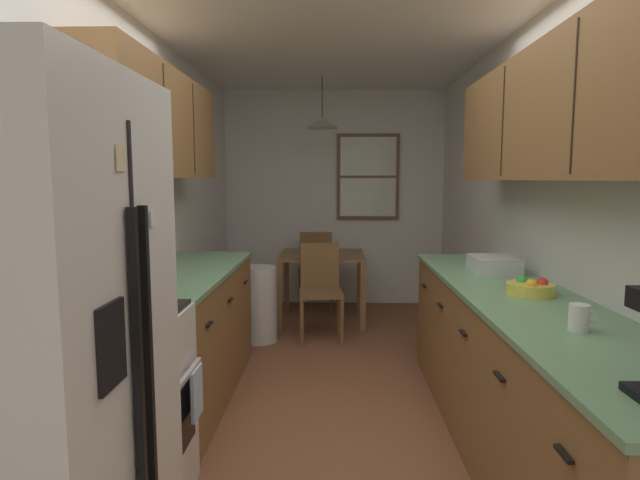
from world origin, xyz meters
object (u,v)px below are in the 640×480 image
(dining_chair_near, at_px, (320,286))
(mug_by_coffeemaker, at_px, (579,318))
(stove_range, at_px, (108,413))
(dish_rack, at_px, (494,264))
(dining_table, at_px, (322,264))
(dining_chair_far, at_px, (316,265))
(storage_canister, at_px, (142,279))
(microwave_over_range, at_px, (68,140))
(fruit_bowl, at_px, (531,288))
(refrigerator, at_px, (14,385))
(trash_bin, at_px, (258,304))

(dining_chair_near, height_order, mug_by_coffeemaker, mug_by_coffeemaker)
(stove_range, relative_size, mug_by_coffeemaker, 9.41)
(dish_rack, bearing_deg, stove_range, -149.18)
(dining_table, xyz_separation_m, dining_chair_far, (-0.08, 0.61, -0.11))
(storage_canister, distance_m, mug_by_coffeemaker, 2.08)
(microwave_over_range, xyz_separation_m, fruit_bowl, (2.15, 0.55, -0.73))
(microwave_over_range, relative_size, mug_by_coffeemaker, 5.35)
(fruit_bowl, distance_m, dish_rack, 0.68)
(fruit_bowl, bearing_deg, dining_chair_far, 110.62)
(dining_chair_near, xyz_separation_m, storage_canister, (-0.88, -2.18, 0.48))
(dining_table, xyz_separation_m, dish_rack, (1.18, -2.04, 0.34))
(refrigerator, distance_m, stove_range, 0.86)
(dining_table, height_order, mug_by_coffeemaker, mug_by_coffeemaker)
(stove_range, relative_size, dining_table, 1.24)
(dining_table, bearing_deg, stove_range, -104.95)
(storage_canister, xyz_separation_m, fruit_bowl, (2.05, 0.08, -0.05))
(dish_rack, bearing_deg, microwave_over_range, -150.53)
(dining_table, relative_size, dish_rack, 2.60)
(mug_by_coffeemaker, distance_m, fruit_bowl, 0.67)
(dining_table, height_order, trash_bin, dining_table)
(stove_range, distance_m, dining_chair_near, 2.79)
(dining_table, bearing_deg, dining_chair_near, -90.13)
(trash_bin, bearing_deg, fruit_bowl, -48.90)
(microwave_over_range, relative_size, dish_rack, 1.84)
(refrigerator, height_order, fruit_bowl, refrigerator)
(microwave_over_range, relative_size, dining_table, 0.71)
(stove_range, xyz_separation_m, dish_rack, (2.05, 1.22, 0.48))
(microwave_over_range, distance_m, fruit_bowl, 2.34)
(dining_chair_far, height_order, dish_rack, dish_rack)
(dining_chair_near, bearing_deg, stove_range, -108.16)
(microwave_over_range, height_order, trash_bin, microwave_over_range)
(microwave_over_range, xyz_separation_m, dining_table, (0.99, 3.27, -1.06))
(trash_bin, relative_size, dish_rack, 2.06)
(microwave_over_range, height_order, mug_by_coffeemaker, microwave_over_range)
(stove_range, relative_size, dish_rack, 3.24)
(refrigerator, relative_size, mug_by_coffeemaker, 15.50)
(dining_chair_near, relative_size, dining_chair_far, 1.00)
(dining_chair_near, bearing_deg, storage_canister, -111.87)
(refrigerator, height_order, dining_chair_near, refrigerator)
(dining_chair_near, height_order, storage_canister, storage_canister)
(refrigerator, xyz_separation_m, trash_bin, (0.23, 3.29, -0.56))
(refrigerator, bearing_deg, dish_rack, 44.75)
(refrigerator, height_order, dining_chair_far, refrigerator)
(dining_chair_far, height_order, trash_bin, dining_chair_far)
(dining_table, bearing_deg, fruit_bowl, -66.74)
(mug_by_coffeemaker, bearing_deg, dining_chair_near, 111.95)
(dining_chair_near, height_order, trash_bin, dining_chair_near)
(refrigerator, xyz_separation_m, mug_by_coffeemaker, (1.92, 0.63, 0.05))
(microwave_over_range, distance_m, trash_bin, 2.90)
(refrigerator, distance_m, dining_chair_far, 4.70)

